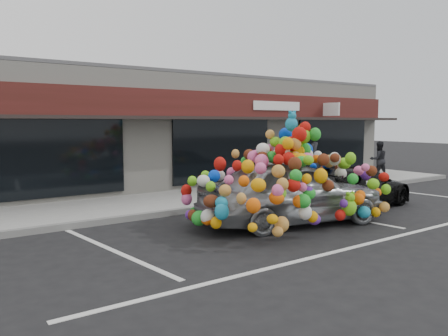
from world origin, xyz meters
TOP-DOWN VIEW (x-y plane):
  - ground at (0.00, 0.00)m, footprint 90.00×90.00m
  - shop_building at (0.00, 8.44)m, footprint 24.00×7.20m
  - sidewalk at (0.00, 4.00)m, footprint 26.00×3.00m
  - kerb at (0.00, 2.50)m, footprint 26.00×0.18m
  - parking_stripe_left at (-3.20, 0.20)m, footprint 0.73×4.37m
  - parking_stripe_mid at (2.80, 0.20)m, footprint 0.73×4.37m
  - parking_stripe_right at (8.20, 0.20)m, footprint 0.73×4.37m
  - lane_line at (2.00, -2.30)m, footprint 14.00×0.12m
  - toy_car at (1.29, -0.03)m, footprint 3.36×5.28m
  - black_sedan at (4.16, 0.33)m, footprint 2.37×4.51m
  - pedestrian_a at (7.11, 4.84)m, footprint 0.82×0.68m
  - pedestrian_b at (9.69, 3.56)m, footprint 0.94×0.86m

SIDE VIEW (x-z plane):
  - ground at x=0.00m, z-range 0.00..0.00m
  - parking_stripe_left at x=-3.20m, z-range 0.00..0.01m
  - parking_stripe_mid at x=2.80m, z-range 0.00..0.01m
  - parking_stripe_right at x=8.20m, z-range 0.00..0.01m
  - lane_line at x=2.00m, z-range 0.00..0.01m
  - sidewalk at x=0.00m, z-range 0.00..0.15m
  - kerb at x=0.00m, z-range -0.01..0.15m
  - black_sedan at x=4.16m, z-range 0.00..1.25m
  - pedestrian_b at x=9.69m, z-range 0.15..1.70m
  - toy_car at x=1.29m, z-range -0.47..2.43m
  - pedestrian_a at x=7.11m, z-range 0.15..2.08m
  - shop_building at x=0.00m, z-range 0.01..4.32m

